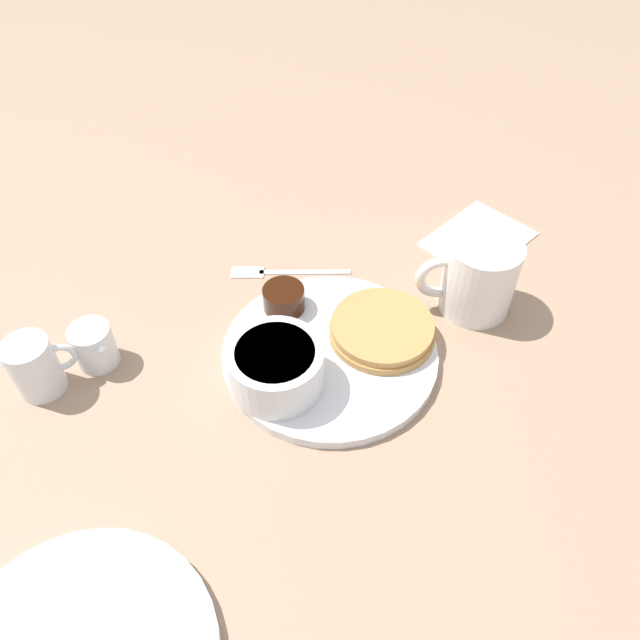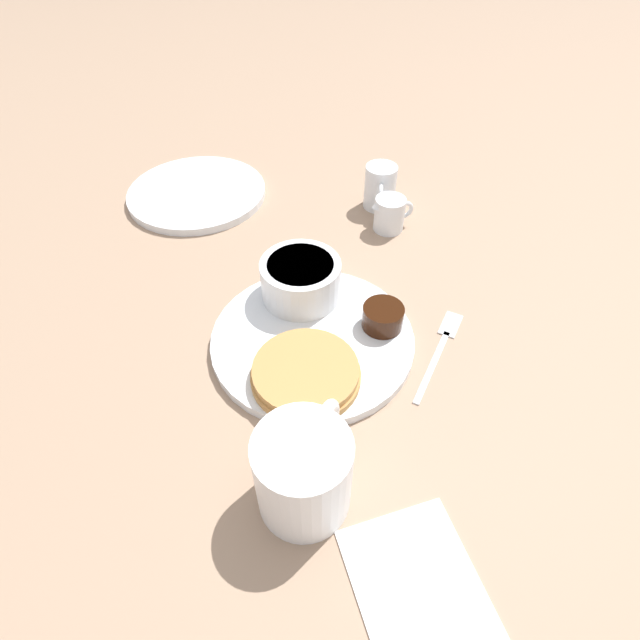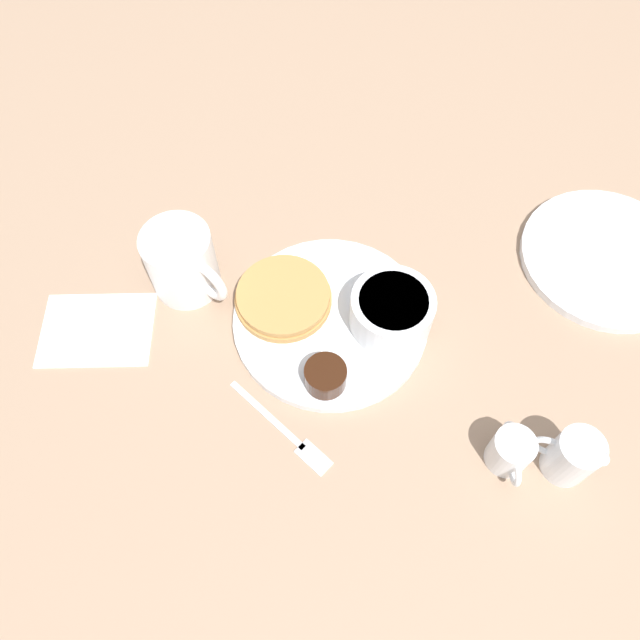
{
  "view_description": "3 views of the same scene",
  "coord_description": "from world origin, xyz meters",
  "px_view_note": "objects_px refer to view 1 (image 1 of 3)",
  "views": [
    {
      "loc": [
        -0.38,
        -0.21,
        0.52
      ],
      "look_at": [
        0.01,
        0.02,
        0.04
      ],
      "focal_mm": 35.0,
      "sensor_mm": 36.0,
      "label": 1
    },
    {
      "loc": [
        0.32,
        -0.2,
        0.43
      ],
      "look_at": [
        0.01,
        0.0,
        0.05
      ],
      "focal_mm": 28.0,
      "sensor_mm": 36.0,
      "label": 2
    },
    {
      "loc": [
        0.12,
        0.35,
        0.65
      ],
      "look_at": [
        0.02,
        0.02,
        0.05
      ],
      "focal_mm": 35.0,
      "sensor_mm": 36.0,
      "label": 3
    }
  ],
  "objects_px": {
    "coffee_mug": "(477,276)",
    "fork": "(276,272)",
    "bowl": "(276,366)",
    "creamer_pitcher_near": "(94,345)",
    "creamer_pitcher_far": "(35,366)",
    "plate": "(330,353)"
  },
  "relations": [
    {
      "from": "coffee_mug",
      "to": "fork",
      "type": "bearing_deg",
      "value": 106.31
    },
    {
      "from": "bowl",
      "to": "creamer_pitcher_near",
      "type": "bearing_deg",
      "value": 108.4
    },
    {
      "from": "creamer_pitcher_near",
      "to": "creamer_pitcher_far",
      "type": "height_order",
      "value": "creamer_pitcher_far"
    },
    {
      "from": "fork",
      "to": "bowl",
      "type": "bearing_deg",
      "value": -146.96
    },
    {
      "from": "plate",
      "to": "creamer_pitcher_far",
      "type": "relative_size",
      "value": 3.41
    },
    {
      "from": "plate",
      "to": "bowl",
      "type": "relative_size",
      "value": 2.41
    },
    {
      "from": "coffee_mug",
      "to": "creamer_pitcher_far",
      "type": "xyz_separation_m",
      "value": [
        -0.33,
        0.34,
        -0.01
      ]
    },
    {
      "from": "creamer_pitcher_near",
      "to": "fork",
      "type": "distance_m",
      "value": 0.23
    },
    {
      "from": "coffee_mug",
      "to": "creamer_pitcher_near",
      "type": "xyz_separation_m",
      "value": [
        -0.28,
        0.32,
        -0.02
      ]
    },
    {
      "from": "creamer_pitcher_far",
      "to": "fork",
      "type": "relative_size",
      "value": 0.51
    },
    {
      "from": "coffee_mug",
      "to": "creamer_pitcher_far",
      "type": "height_order",
      "value": "coffee_mug"
    },
    {
      "from": "creamer_pitcher_far",
      "to": "fork",
      "type": "bearing_deg",
      "value": -23.33
    },
    {
      "from": "bowl",
      "to": "plate",
      "type": "bearing_deg",
      "value": -21.33
    },
    {
      "from": "bowl",
      "to": "coffee_mug",
      "type": "xyz_separation_m",
      "value": [
        0.22,
        -0.13,
        0.01
      ]
    },
    {
      "from": "plate",
      "to": "coffee_mug",
      "type": "distance_m",
      "value": 0.19
    },
    {
      "from": "plate",
      "to": "bowl",
      "type": "bearing_deg",
      "value": 158.67
    },
    {
      "from": "coffee_mug",
      "to": "fork",
      "type": "distance_m",
      "value": 0.24
    },
    {
      "from": "bowl",
      "to": "creamer_pitcher_far",
      "type": "distance_m",
      "value": 0.24
    },
    {
      "from": "creamer_pitcher_near",
      "to": "creamer_pitcher_far",
      "type": "xyz_separation_m",
      "value": [
        -0.05,
        0.02,
        0.01
      ]
    },
    {
      "from": "coffee_mug",
      "to": "creamer_pitcher_near",
      "type": "height_order",
      "value": "coffee_mug"
    },
    {
      "from": "creamer_pitcher_near",
      "to": "plate",
      "type": "bearing_deg",
      "value": -59.1
    },
    {
      "from": "creamer_pitcher_far",
      "to": "coffee_mug",
      "type": "bearing_deg",
      "value": -45.75
    }
  ]
}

